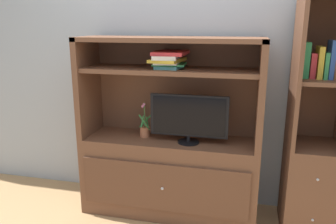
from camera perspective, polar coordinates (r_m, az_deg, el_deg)
The scene contains 7 objects.
painted_rear_wall at distance 3.04m, azimuth 1.79°, elevation 10.43°, with size 6.00×0.10×2.80m, color #9EA8B2.
media_console at distance 2.92m, azimuth 0.25°, elevation -7.84°, with size 1.50×0.48×1.53m.
tv_monitor at distance 2.70m, azimuth 3.58°, elevation -0.96°, with size 0.64×0.18×0.40m.
potted_plant at distance 2.90m, azimuth -3.99°, elevation -3.14°, with size 0.12×0.09×0.31m.
magazine_stack at distance 2.71m, azimuth 0.14°, elevation 9.06°, with size 0.28×0.36×0.14m.
bookshelf_tall at distance 2.87m, azimuth 23.52°, elevation -7.16°, with size 0.41×0.48×1.84m.
upright_book_row at distance 2.68m, azimuth 24.75°, elevation 7.74°, with size 0.24×0.18×0.28m.
Camera 1 is at (0.62, -2.22, 1.63)m, focal length 35.65 mm.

